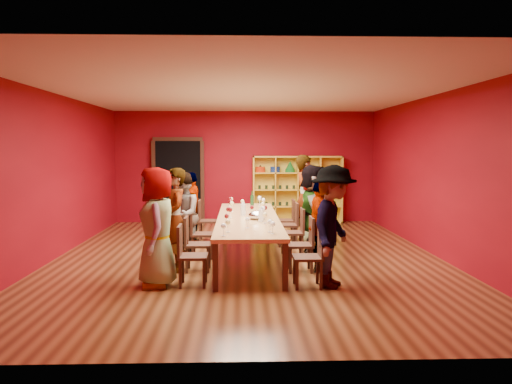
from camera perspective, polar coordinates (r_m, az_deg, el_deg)
The scene contains 46 objects.
room_shell at distance 9.04m, azimuth -0.94°, elevation 1.83°, with size 7.10×9.10×3.04m.
tasting_table at distance 9.12m, azimuth -0.93°, elevation -3.20°, with size 1.10×4.50×0.75m.
doorway at distance 13.59m, azimuth -8.85°, elevation 1.24°, with size 1.40×0.17×2.30m.
shelving_unit at distance 13.47m, azimuth 4.72°, elevation 0.66°, with size 2.40×0.40×1.80m.
chair_person_left_0 at distance 7.37m, azimuth -7.84°, elevation -6.82°, with size 0.42×0.42×0.89m.
person_left_0 at distance 7.36m, azimuth -11.26°, elevation -3.95°, with size 0.85×0.46×1.73m, color silver.
chair_person_left_1 at distance 8.24m, azimuth -7.20°, elevation -5.56°, with size 0.42×0.42×0.89m.
person_left_1 at distance 8.21m, azimuth -9.25°, elevation -3.16°, with size 0.62×0.45×1.69m, color #5D83C0.
chair_person_left_2 at distance 9.21m, azimuth -6.62°, elevation -4.43°, with size 0.42×0.42×0.89m.
person_left_2 at distance 9.20m, azimuth -8.40°, elevation -2.64°, with size 0.76×0.42×1.57m, color #49494E.
chair_person_left_4 at distance 10.86m, azimuth -5.89°, elevation -2.99°, with size 0.42×0.42×0.89m.
person_left_4 at distance 10.85m, azimuth -7.34°, elevation -1.67°, with size 0.88×0.40×1.49m, color tan.
chair_person_right_0 at distance 7.28m, azimuth 6.55°, elevation -6.95°, with size 0.42×0.42×0.89m.
person_right_0 at distance 7.26m, azimuth 8.80°, elevation -3.90°, with size 1.14×0.47×1.77m, color #CD8994.
chair_person_right_1 at distance 8.18m, azimuth 5.60°, elevation -5.62°, with size 0.42×0.42×0.89m.
person_right_1 at distance 8.18m, azimuth 7.32°, elevation -3.80°, with size 0.89×0.40×1.51m, color tan.
chair_person_right_2 at distance 9.35m, azimuth 4.66°, elevation -4.28°, with size 0.42×0.42×0.89m.
person_right_2 at distance 9.33m, azimuth 6.58°, elevation -2.09°, with size 1.58×0.46×1.71m, color #5A85B9.
chair_person_right_3 at distance 10.28m, azimuth 4.06°, elevation -3.43°, with size 0.42×0.42×0.89m.
person_right_3 at distance 10.29m, azimuth 6.36°, elevation -1.94°, with size 0.74×0.41×1.52m, color pink.
chair_person_right_4 at distance 10.90m, azimuth 3.71°, elevation -2.94°, with size 0.42×0.42×0.89m.
person_right_4 at distance 10.89m, azimuth 5.61°, elevation -0.65°, with size 0.68×0.50×1.86m, color #4D4D52.
wine_glass_0 at distance 10.89m, azimuth 0.41°, elevation -0.76°, with size 0.09×0.09×0.22m.
wine_glass_1 at distance 8.34m, azimuth 1.03°, elevation -2.68°, with size 0.07×0.07×0.19m.
wine_glass_2 at distance 8.21m, azimuth -3.37°, elevation -2.83°, with size 0.07×0.07×0.18m.
wine_glass_3 at distance 10.47m, azimuth -1.56°, elevation -1.11°, with size 0.08×0.08×0.19m.
wine_glass_4 at distance 7.32m, azimuth 1.93°, elevation -3.76°, with size 0.08×0.08×0.19m.
wine_glass_5 at distance 10.96m, azimuth -2.83°, elevation -0.86°, with size 0.07×0.07×0.18m.
wine_glass_6 at distance 9.92m, azimuth -2.78°, elevation -1.37°, with size 0.08×0.08×0.21m.
wine_glass_7 at distance 10.87m, azimuth -3.00°, elevation -0.84°, with size 0.08×0.08×0.20m.
wine_glass_8 at distance 7.45m, azimuth 1.61°, elevation -3.54°, with size 0.08×0.08×0.20m.
wine_glass_9 at distance 9.14m, azimuth -3.21°, elevation -2.04°, with size 0.07×0.07×0.18m.
wine_glass_10 at distance 10.76m, azimuth 0.85°, elevation -0.95°, with size 0.07×0.07×0.19m.
wine_glass_11 at distance 9.19m, azimuth 1.04°, elevation -1.87°, with size 0.08×0.08×0.21m.
wine_glass_12 at distance 7.13m, azimuth -3.74°, elevation -3.97°, with size 0.08×0.08×0.19m.
wine_glass_13 at distance 10.10m, azimuth -2.93°, elevation -1.20°, with size 0.09×0.09×0.22m.
wine_glass_14 at distance 9.85m, azimuth 0.78°, elevation -1.46°, with size 0.08×0.08×0.20m.
wine_glass_15 at distance 7.85m, azimuth -0.98°, elevation -3.21°, with size 0.07×0.07×0.18m.
wine_glass_16 at distance 9.42m, azimuth -0.47°, elevation -1.82°, with size 0.07×0.07×0.18m.
wine_glass_17 at distance 9.00m, azimuth 0.80°, elevation -1.99°, with size 0.09×0.09×0.21m.
wine_glass_18 at distance 9.00m, azimuth -2.97°, elevation -2.09°, with size 0.08×0.08×0.19m.
wine_glass_19 at distance 7.45m, azimuth -3.23°, elevation -3.53°, with size 0.08×0.08×0.20m.
spittoon_bowl at distance 8.82m, azimuth 0.10°, elevation -2.68°, with size 0.30×0.30×0.17m, color #B7B9BE.
carafe_a at distance 9.32m, azimuth -1.49°, elevation -2.00°, with size 0.12×0.12×0.25m.
carafe_b at distance 8.53m, azimuth 0.61°, elevation -2.66°, with size 0.10×0.10×0.25m.
wine_bottle at distance 10.96m, azimuth -0.45°, elevation -0.92°, with size 0.08×0.08×0.32m.
Camera 1 is at (-0.14, -9.03, 2.00)m, focal length 35.00 mm.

